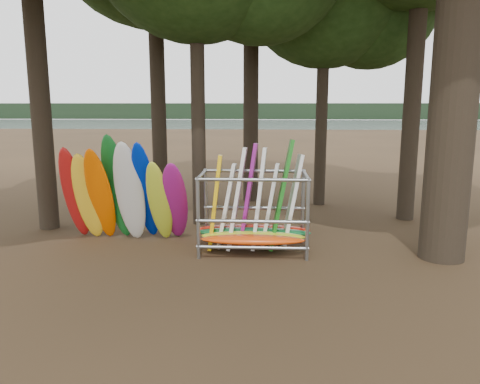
{
  "coord_description": "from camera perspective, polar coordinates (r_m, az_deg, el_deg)",
  "views": [
    {
      "loc": [
        0.86,
        -10.75,
        3.7
      ],
      "look_at": [
        0.18,
        1.5,
        1.4
      ],
      "focal_mm": 35.0,
      "sensor_mm": 36.0,
      "label": 1
    }
  ],
  "objects": [
    {
      "name": "ground",
      "position": [
        11.4,
        -1.35,
        -8.32
      ],
      "size": [
        120.0,
        120.0,
        0.0
      ],
      "primitive_type": "plane",
      "color": "#47331E",
      "rests_on": "ground"
    },
    {
      "name": "lake",
      "position": [
        70.85,
        2.49,
        7.63
      ],
      "size": [
        160.0,
        160.0,
        0.0
      ],
      "primitive_type": "plane",
      "color": "gray",
      "rests_on": "ground"
    },
    {
      "name": "far_shore",
      "position": [
        120.76,
        2.8,
        9.82
      ],
      "size": [
        160.0,
        4.0,
        4.0
      ],
      "primitive_type": "cube",
      "color": "black",
      "rests_on": "ground"
    },
    {
      "name": "kayak_row",
      "position": [
        12.93,
        -14.22,
        -0.37
      ],
      "size": [
        3.52,
        1.73,
        3.07
      ],
      "color": "#B31514",
      "rests_on": "ground"
    },
    {
      "name": "storage_rack",
      "position": [
        11.94,
        1.65,
        -2.7
      ],
      "size": [
        3.01,
        1.53,
        2.87
      ],
      "color": "gray",
      "rests_on": "ground"
    }
  ]
}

